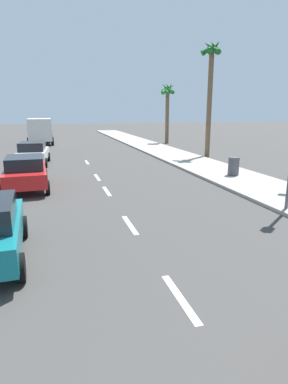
{
  "coord_description": "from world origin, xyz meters",
  "views": [
    {
      "loc": [
        -2.21,
        2.18,
        3.6
      ],
      "look_at": [
        0.45,
        11.73,
        1.1
      ],
      "focal_mm": 30.12,
      "sensor_mm": 36.0,
      "label": 1
    }
  ],
  "objects": [
    {
      "name": "lane_stripe_2",
      "position": [
        0.0,
        7.45,
        0.0
      ],
      "size": [
        0.16,
        1.8,
        0.01
      ],
      "primitive_type": "cube",
      "color": "white",
      "rests_on": "ground"
    },
    {
      "name": "parked_car_white",
      "position": [
        -3.63,
        25.38,
        0.84
      ],
      "size": [
        2.19,
        4.4,
        1.57
      ],
      "rotation": [
        0.0,
        0.0,
        -0.06
      ],
      "color": "white",
      "rests_on": "ground"
    },
    {
      "name": "parked_car_red",
      "position": [
        -3.58,
        18.02,
        0.84
      ],
      "size": [
        2.18,
        4.43,
        1.57
      ],
      "rotation": [
        0.0,
        0.0,
        0.05
      ],
      "color": "red",
      "rests_on": "ground"
    },
    {
      "name": "lane_stripe_5",
      "position": [
        0.0,
        19.85,
        0.0
      ],
      "size": [
        0.16,
        1.8,
        0.01
      ],
      "primitive_type": "cube",
      "color": "white",
      "rests_on": "ground"
    },
    {
      "name": "lane_stripe_4",
      "position": [
        0.0,
        16.53,
        0.0
      ],
      "size": [
        0.16,
        1.8,
        0.01
      ],
      "primitive_type": "cube",
      "color": "white",
      "rests_on": "ground"
    },
    {
      "name": "lane_stripe_6",
      "position": [
        0.0,
        25.46,
        0.0
      ],
      "size": [
        0.16,
        1.8,
        0.01
      ],
      "primitive_type": "cube",
      "color": "white",
      "rests_on": "ground"
    },
    {
      "name": "delivery_truck",
      "position": [
        -3.6,
        40.07,
        1.5
      ],
      "size": [
        2.8,
        6.3,
        2.8
      ],
      "rotation": [
        0.0,
        0.0,
        0.03
      ],
      "color": "beige",
      "rests_on": "ground"
    },
    {
      "name": "ground_plane",
      "position": [
        0.0,
        20.0,
        0.0
      ],
      "size": [
        160.0,
        160.0,
        0.0
      ],
      "primitive_type": "plane",
      "color": "#423F3D"
    },
    {
      "name": "lane_stripe_3",
      "position": [
        0.0,
        11.83,
        0.0
      ],
      "size": [
        0.16,
        1.8,
        0.01
      ],
      "primitive_type": "cube",
      "color": "white",
      "rests_on": "ground"
    },
    {
      "name": "palm_tree_distant",
      "position": [
        10.2,
        37.07,
        4.99
      ],
      "size": [
        1.86,
        1.81,
        6.79
      ],
      "color": "brown",
      "rests_on": "ground"
    },
    {
      "name": "trash_bin_far",
      "position": [
        7.26,
        17.75,
        0.64
      ],
      "size": [
        0.6,
        0.6,
        1.0
      ],
      "primitive_type": "cylinder",
      "color": "#47474C",
      "rests_on": "sidewalk_strip"
    },
    {
      "name": "sidewalk_strip",
      "position": [
        7.24,
        22.0,
        0.07
      ],
      "size": [
        3.6,
        80.0,
        0.14
      ],
      "primitive_type": "cube",
      "color": "#9E998E",
      "rests_on": "ground"
    },
    {
      "name": "palm_tree_far",
      "position": [
        9.5,
        25.49,
        6.31
      ],
      "size": [
        1.62,
        1.73,
        8.77
      ],
      "color": "brown",
      "rests_on": "ground"
    }
  ]
}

